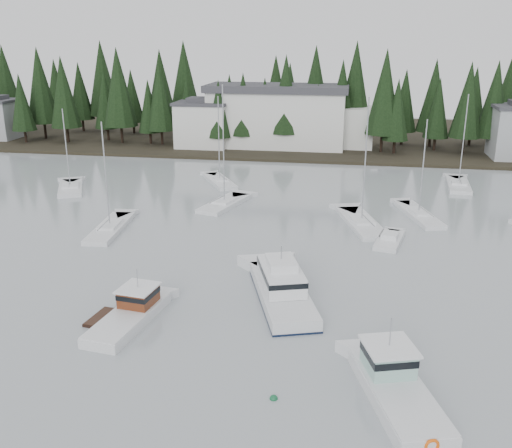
{
  "coord_description": "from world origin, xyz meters",
  "views": [
    {
      "loc": [
        8.84,
        -20.29,
        19.32
      ],
      "look_at": [
        0.1,
        30.22,
        2.5
      ],
      "focal_mm": 40.0,
      "sensor_mm": 36.0,
      "label": 1
    }
  ],
  "objects": [
    {
      "name": "lobster_boat_brown",
      "position": [
        -6.29,
        14.26,
        0.46
      ],
      "size": [
        4.89,
        8.5,
        4.06
      ],
      "rotation": [
        0.0,
        0.0,
        1.44
      ],
      "color": "silver",
      "rests_on": "ground"
    },
    {
      "name": "cabin_cruiser_center",
      "position": [
        3.94,
        19.75,
        0.73
      ],
      "size": [
        6.9,
        11.9,
        4.88
      ],
      "rotation": [
        0.0,
        0.0,
        1.89
      ],
      "color": "silver",
      "rests_on": "ground"
    },
    {
      "name": "runabout_1",
      "position": [
        12.81,
        34.12,
        0.13
      ],
      "size": [
        3.4,
        6.17,
        1.42
      ],
      "rotation": [
        0.0,
        0.0,
        1.36
      ],
      "color": "silver",
      "rests_on": "ground"
    },
    {
      "name": "lobster_boat_teal",
      "position": [
        11.87,
        8.17,
        0.58
      ],
      "size": [
        5.6,
        9.33,
        4.9
      ],
      "rotation": [
        0.0,
        0.0,
        1.88
      ],
      "color": "silver",
      "rests_on": "ground"
    },
    {
      "name": "conifer_treeline",
      "position": [
        0.0,
        86.0,
        0.0
      ],
      "size": [
        200.0,
        22.0,
        20.0
      ],
      "primitive_type": null,
      "color": "black",
      "rests_on": "ground"
    },
    {
      "name": "house_west",
      "position": [
        -18.0,
        79.0,
        4.65
      ],
      "size": [
        9.54,
        7.42,
        8.75
      ],
      "color": "silver",
      "rests_on": "ground"
    },
    {
      "name": "mooring_buoy_green",
      "position": [
        5.16,
        6.82,
        0.0
      ],
      "size": [
        0.47,
        0.47,
        0.47
      ],
      "primitive_type": "sphere",
      "color": "#145933",
      "rests_on": "ground"
    },
    {
      "name": "sailboat_2",
      "position": [
        -9.32,
        54.97,
        0.07
      ],
      "size": [
        6.65,
        9.18,
        12.44
      ],
      "rotation": [
        0.0,
        0.0,
        2.08
      ],
      "color": "silver",
      "rests_on": "ground"
    },
    {
      "name": "sailboat_6",
      "position": [
        -6.17,
        44.15,
        0.08
      ],
      "size": [
        5.2,
        9.32,
        14.83
      ],
      "rotation": [
        0.0,
        0.0,
        1.3
      ],
      "color": "silver",
      "rests_on": "ground"
    },
    {
      "name": "harbor_inn",
      "position": [
        -2.96,
        82.34,
        5.78
      ],
      "size": [
        29.5,
        11.5,
        10.9
      ],
      "color": "silver",
      "rests_on": "ground"
    },
    {
      "name": "far_shore_land",
      "position": [
        0.0,
        97.0,
        0.0
      ],
      "size": [
        240.0,
        54.0,
        1.0
      ],
      "primitive_type": "cube",
      "color": "black",
      "rests_on": "ground"
    },
    {
      "name": "mooring_buoy_dark",
      "position": [
        12.6,
        8.37,
        0.0
      ],
      "size": [
        0.34,
        0.34,
        0.34
      ],
      "primitive_type": "sphere",
      "color": "black",
      "rests_on": "ground"
    },
    {
      "name": "sailboat_1",
      "position": [
        23.16,
        58.58,
        0.07
      ],
      "size": [
        3.48,
        9.21,
        12.89
      ],
      "rotation": [
        0.0,
        0.0,
        1.5
      ],
      "color": "silver",
      "rests_on": "ground"
    },
    {
      "name": "sailboat_7",
      "position": [
        -28.03,
        47.89,
        0.05
      ],
      "size": [
        6.37,
        9.06,
        11.23
      ],
      "rotation": [
        0.0,
        0.0,
        2.01
      ],
      "color": "silver",
      "rests_on": "ground"
    },
    {
      "name": "sailboat_3",
      "position": [
        10.11,
        39.38,
        0.07
      ],
      "size": [
        5.92,
        11.13,
        14.17
      ],
      "rotation": [
        0.0,
        0.0,
        1.86
      ],
      "color": "silver",
      "rests_on": "ground"
    },
    {
      "name": "sailboat_8",
      "position": [
        16.49,
        43.54,
        0.06
      ],
      "size": [
        5.1,
        10.35,
        11.51
      ],
      "rotation": [
        0.0,
        0.0,
        1.85
      ],
      "color": "silver",
      "rests_on": "ground"
    },
    {
      "name": "sailboat_0",
      "position": [
        -15.98,
        33.05,
        0.06
      ],
      "size": [
        3.57,
        10.2,
        11.92
      ],
      "rotation": [
        0.0,
        0.0,
        1.67
      ],
      "color": "silver",
      "rests_on": "ground"
    }
  ]
}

